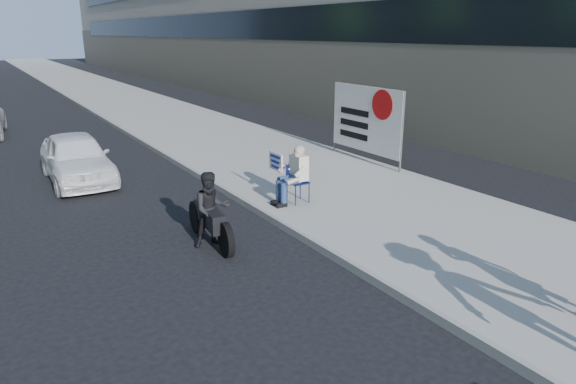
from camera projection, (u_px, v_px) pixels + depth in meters
ground at (348, 350)px, 6.48m from camera, size 160.00×160.00×0.00m
near_sidewalk at (156, 114)px, 24.70m from camera, size 5.00×120.00×0.15m
seated_protester at (293, 172)px, 11.38m from camera, size 0.83×1.12×1.31m
protest_banner at (366, 119)px, 14.95m from camera, size 0.08×3.06×2.20m
white_sedan_near at (76, 158)px, 13.59m from camera, size 1.56×3.82×1.30m
motorcycle at (211, 213)px, 9.49m from camera, size 0.75×2.05×1.42m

